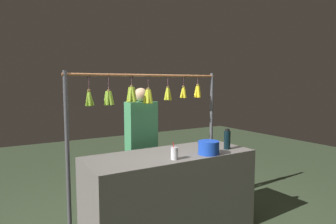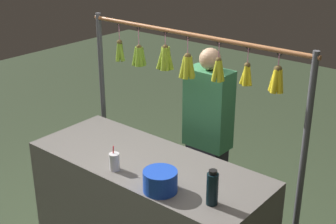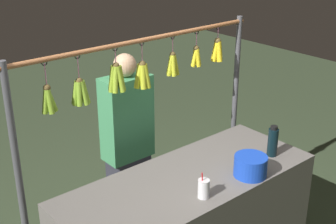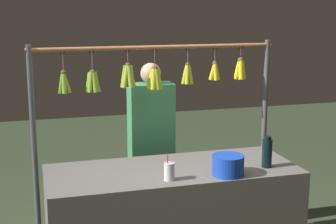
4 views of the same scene
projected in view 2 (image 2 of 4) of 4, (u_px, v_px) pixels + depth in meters
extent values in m
cube|color=#66605B|center=(148.00, 214.00, 3.58)|extent=(1.82, 0.72, 0.90)
cylinder|color=#4C4C51|center=(301.00, 180.00, 3.19)|extent=(0.04, 0.04, 1.78)
cylinder|color=#4C4C51|center=(104.00, 111.00, 4.32)|extent=(0.04, 0.04, 1.78)
cylinder|color=#9E6038|center=(189.00, 34.00, 3.43)|extent=(1.98, 0.03, 0.03)
torus|color=black|center=(279.00, 53.00, 3.01)|extent=(0.04, 0.01, 0.04)
cylinder|color=pink|center=(279.00, 62.00, 3.03)|extent=(0.01, 0.01, 0.10)
sphere|color=brown|center=(278.00, 69.00, 3.05)|extent=(0.05, 0.05, 0.05)
cylinder|color=yellow|center=(274.00, 80.00, 3.09)|extent=(0.07, 0.04, 0.16)
cylinder|color=yellow|center=(275.00, 82.00, 3.07)|extent=(0.04, 0.07, 0.16)
cylinder|color=yellow|center=(280.00, 82.00, 3.07)|extent=(0.06, 0.04, 0.16)
cylinder|color=yellow|center=(278.00, 80.00, 3.10)|extent=(0.04, 0.07, 0.16)
torus|color=black|center=(248.00, 48.00, 3.15)|extent=(0.04, 0.01, 0.04)
cylinder|color=pink|center=(248.00, 57.00, 3.17)|extent=(0.01, 0.01, 0.12)
sphere|color=brown|center=(247.00, 65.00, 3.19)|extent=(0.04, 0.04, 0.04)
cylinder|color=gold|center=(244.00, 75.00, 3.23)|extent=(0.07, 0.04, 0.14)
cylinder|color=gold|center=(246.00, 76.00, 3.21)|extent=(0.04, 0.06, 0.14)
cylinder|color=gold|center=(249.00, 76.00, 3.21)|extent=(0.06, 0.04, 0.14)
cylinder|color=gold|center=(248.00, 75.00, 3.23)|extent=(0.04, 0.05, 0.14)
torus|color=black|center=(219.00, 42.00, 3.28)|extent=(0.04, 0.01, 0.04)
cylinder|color=pink|center=(219.00, 51.00, 3.31)|extent=(0.01, 0.01, 0.13)
sphere|color=brown|center=(219.00, 60.00, 3.33)|extent=(0.04, 0.04, 0.04)
cylinder|color=gold|center=(216.00, 70.00, 3.37)|extent=(0.06, 0.03, 0.16)
cylinder|color=gold|center=(216.00, 71.00, 3.35)|extent=(0.05, 0.06, 0.16)
cylinder|color=gold|center=(219.00, 71.00, 3.34)|extent=(0.06, 0.05, 0.16)
cylinder|color=gold|center=(221.00, 71.00, 3.36)|extent=(0.06, 0.05, 0.16)
cylinder|color=gold|center=(219.00, 70.00, 3.38)|extent=(0.04, 0.06, 0.16)
torus|color=black|center=(188.00, 36.00, 3.44)|extent=(0.04, 0.01, 0.04)
cylinder|color=pink|center=(188.00, 47.00, 3.47)|extent=(0.01, 0.01, 0.15)
sphere|color=brown|center=(188.00, 56.00, 3.50)|extent=(0.05, 0.05, 0.05)
cylinder|color=#ADB725|center=(184.00, 66.00, 3.55)|extent=(0.08, 0.04, 0.17)
cylinder|color=#ADB725|center=(184.00, 67.00, 3.52)|extent=(0.06, 0.07, 0.17)
cylinder|color=#ADB725|center=(186.00, 68.00, 3.50)|extent=(0.05, 0.07, 0.17)
cylinder|color=#ADB725|center=(191.00, 68.00, 3.51)|extent=(0.07, 0.04, 0.17)
cylinder|color=#ADB725|center=(191.00, 67.00, 3.54)|extent=(0.06, 0.07, 0.17)
cylinder|color=#ADB725|center=(188.00, 66.00, 3.56)|extent=(0.06, 0.07, 0.17)
torus|color=black|center=(165.00, 32.00, 3.57)|extent=(0.04, 0.01, 0.04)
cylinder|color=pink|center=(165.00, 40.00, 3.59)|extent=(0.01, 0.01, 0.12)
sphere|color=brown|center=(165.00, 47.00, 3.61)|extent=(0.05, 0.05, 0.05)
cylinder|color=#8BAC29|center=(163.00, 58.00, 3.67)|extent=(0.06, 0.04, 0.18)
cylinder|color=#8BAC29|center=(161.00, 58.00, 3.65)|extent=(0.07, 0.07, 0.18)
cylinder|color=#8BAC29|center=(164.00, 59.00, 3.62)|extent=(0.05, 0.07, 0.18)
cylinder|color=#8BAC29|center=(167.00, 59.00, 3.62)|extent=(0.06, 0.05, 0.18)
cylinder|color=#8BAC29|center=(169.00, 59.00, 3.64)|extent=(0.08, 0.05, 0.18)
cylinder|color=#8BAC29|center=(169.00, 58.00, 3.66)|extent=(0.04, 0.06, 0.18)
cylinder|color=#8BAC29|center=(166.00, 57.00, 3.68)|extent=(0.05, 0.06, 0.18)
torus|color=black|center=(138.00, 27.00, 3.73)|extent=(0.04, 0.01, 0.04)
cylinder|color=pink|center=(139.00, 37.00, 3.76)|extent=(0.01, 0.01, 0.16)
sphere|color=brown|center=(139.00, 47.00, 3.79)|extent=(0.04, 0.04, 0.04)
cylinder|color=#7BA62A|center=(137.00, 56.00, 3.84)|extent=(0.06, 0.04, 0.16)
cylinder|color=#7BA62A|center=(135.00, 57.00, 3.82)|extent=(0.05, 0.06, 0.16)
cylinder|color=#7BA62A|center=(138.00, 57.00, 3.80)|extent=(0.05, 0.06, 0.16)
cylinder|color=#7BA62A|center=(140.00, 57.00, 3.80)|extent=(0.06, 0.05, 0.16)
cylinder|color=#7BA62A|center=(143.00, 57.00, 3.81)|extent=(0.05, 0.04, 0.16)
cylinder|color=#7BA62A|center=(142.00, 56.00, 3.84)|extent=(0.05, 0.07, 0.16)
cylinder|color=#7BA62A|center=(139.00, 55.00, 3.85)|extent=(0.06, 0.05, 0.16)
torus|color=black|center=(119.00, 24.00, 3.86)|extent=(0.04, 0.01, 0.04)
cylinder|color=pink|center=(119.00, 33.00, 3.89)|extent=(0.01, 0.01, 0.15)
sphere|color=brown|center=(120.00, 42.00, 3.92)|extent=(0.04, 0.04, 0.04)
cylinder|color=#7CA72A|center=(118.00, 51.00, 3.96)|extent=(0.06, 0.03, 0.16)
cylinder|color=#7CA72A|center=(118.00, 52.00, 3.94)|extent=(0.04, 0.06, 0.16)
cylinder|color=#7CA72A|center=(121.00, 52.00, 3.94)|extent=(0.08, 0.04, 0.16)
cylinder|color=#7CA72A|center=(121.00, 51.00, 3.96)|extent=(0.03, 0.05, 0.16)
cylinder|color=black|center=(212.00, 189.00, 2.86)|extent=(0.07, 0.07, 0.21)
cylinder|color=black|center=(213.00, 172.00, 2.82)|extent=(0.05, 0.05, 0.02)
cylinder|color=blue|center=(160.00, 181.00, 3.01)|extent=(0.22, 0.22, 0.14)
cylinder|color=silver|center=(114.00, 162.00, 3.27)|extent=(0.07, 0.07, 0.12)
cylinder|color=red|center=(113.00, 158.00, 3.27)|extent=(0.01, 0.02, 0.17)
cube|color=#2D2D38|center=(206.00, 184.00, 4.12)|extent=(0.30, 0.21, 0.76)
cube|color=#3F8C59|center=(208.00, 109.00, 3.85)|extent=(0.38, 0.21, 0.66)
sphere|color=tan|center=(210.00, 59.00, 3.69)|extent=(0.17, 0.17, 0.17)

